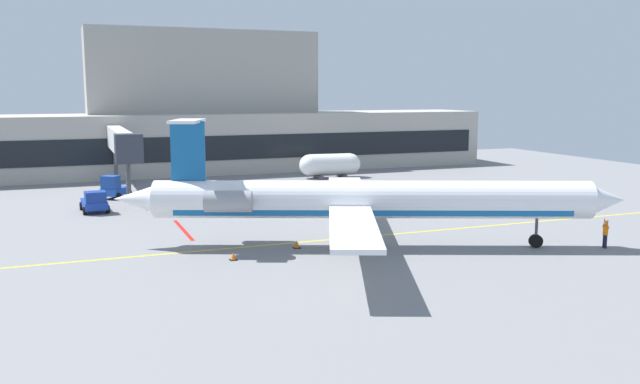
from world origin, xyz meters
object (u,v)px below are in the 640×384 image
object	(u,v)px
regional_jet	(364,200)
baggage_tug	(114,188)
marshaller	(605,233)
pushback_tractor	(95,202)
fuel_tank	(330,165)

from	to	relation	value
regional_jet	baggage_tug	xyz separation A→B (m)	(-14.12, 27.57, -2.21)
marshaller	pushback_tractor	bearing A→B (deg)	139.71
regional_jet	baggage_tug	size ratio (longest dim) A/B	9.48
regional_jet	fuel_tank	distance (m)	36.26
baggage_tug	fuel_tank	xyz separation A→B (m)	(25.66, 6.76, 0.60)
regional_jet	baggage_tug	bearing A→B (deg)	117.12
regional_jet	pushback_tractor	world-z (taller)	regional_jet
pushback_tractor	marshaller	size ratio (longest dim) A/B	1.96
baggage_tug	fuel_tank	size ratio (longest dim) A/B	0.45
pushback_tractor	marshaller	bearing A→B (deg)	-40.29
regional_jet	marshaller	world-z (taller)	regional_jet
pushback_tractor	fuel_tank	distance (m)	31.12
baggage_tug	pushback_tractor	xyz separation A→B (m)	(-2.15, -7.18, -0.13)
pushback_tractor	regional_jet	bearing A→B (deg)	-51.42
regional_jet	pushback_tractor	xyz separation A→B (m)	(-16.26, 20.39, -2.33)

